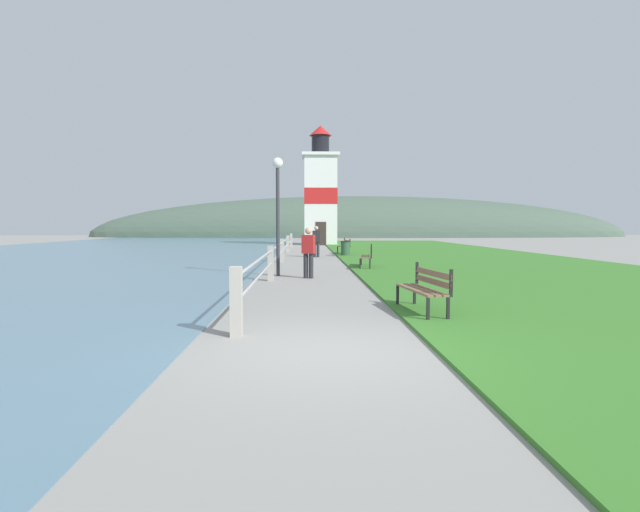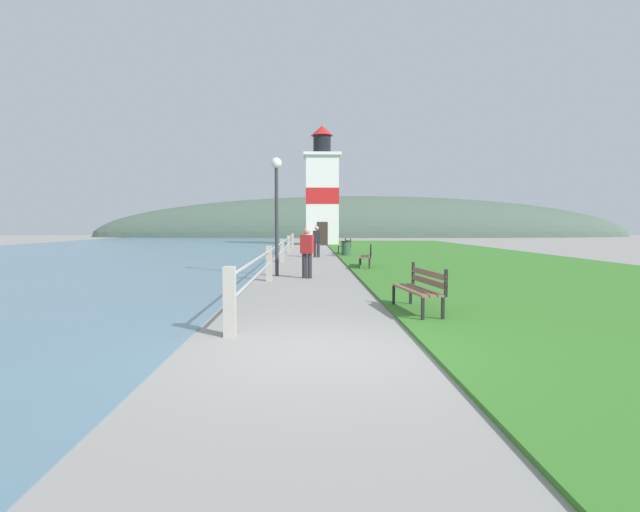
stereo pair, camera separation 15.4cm
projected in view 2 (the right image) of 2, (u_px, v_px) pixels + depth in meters
ground_plane at (319, 352)px, 6.71m from camera, size 160.00×160.00×0.00m
grass_verge at (457, 258)px, 25.55m from camera, size 12.00×56.12×0.06m
water_strip at (34, 259)px, 25.05m from camera, size 24.00×89.80×0.01m
seawall_railing at (282, 248)px, 23.01m from camera, size 0.18×30.98×1.08m
park_bench_near at (421, 286)px, 9.59m from camera, size 0.69×1.83×0.94m
park_bench_midway at (367, 255)px, 19.76m from camera, size 0.71×1.83×0.94m
park_bench_far at (345, 245)px, 29.14m from camera, size 0.65×1.76×0.94m
lighthouse at (322, 194)px, 43.77m from camera, size 3.23×3.23×10.39m
person_strolling at (307, 251)px, 16.06m from camera, size 0.45×0.34×1.64m
person_by_railing at (317, 240)px, 26.65m from camera, size 0.42×0.25×1.67m
trash_bin at (346, 249)px, 27.41m from camera, size 0.54×0.54×0.84m
lamp_post at (277, 194)px, 16.64m from camera, size 0.36×0.36×3.96m
distant_hillside at (363, 237)px, 74.17m from camera, size 80.00×16.00×12.00m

